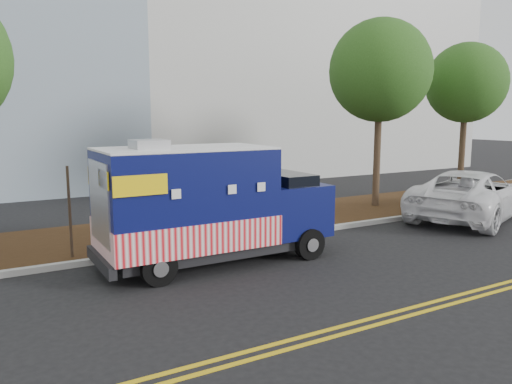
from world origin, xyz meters
TOP-DOWN VIEW (x-y plane):
  - ground at (0.00, 0.00)m, footprint 120.00×120.00m
  - curb at (0.00, 1.40)m, footprint 120.00×0.18m
  - mulch_strip at (0.00, 3.50)m, footprint 120.00×4.00m
  - centerline_near at (0.00, -4.45)m, footprint 120.00×0.10m
  - centerline_far at (0.00, -4.70)m, footprint 120.00×0.10m
  - tree_c at (8.03, 3.40)m, footprint 3.80×3.80m
  - tree_d at (12.92, 3.41)m, footprint 3.34×3.34m
  - sign_post at (-3.43, 1.78)m, footprint 0.06×0.06m
  - food_truck at (-0.58, 0.11)m, footprint 5.83×2.28m
  - white_car at (9.64, 0.41)m, footprint 6.75×4.84m

SIDE VIEW (x-z plane):
  - ground at x=0.00m, z-range 0.00..0.00m
  - centerline_near at x=0.00m, z-range 0.00..0.01m
  - centerline_far at x=0.00m, z-range 0.00..0.01m
  - curb at x=0.00m, z-range 0.00..0.15m
  - mulch_strip at x=0.00m, z-range 0.00..0.15m
  - white_car at x=9.64m, z-range 0.00..1.71m
  - sign_post at x=-3.43m, z-range 0.00..2.40m
  - food_truck at x=-0.58m, z-range -0.14..2.92m
  - tree_d at x=12.92m, z-range 1.61..8.22m
  - tree_c at x=8.03m, z-range 1.65..8.78m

